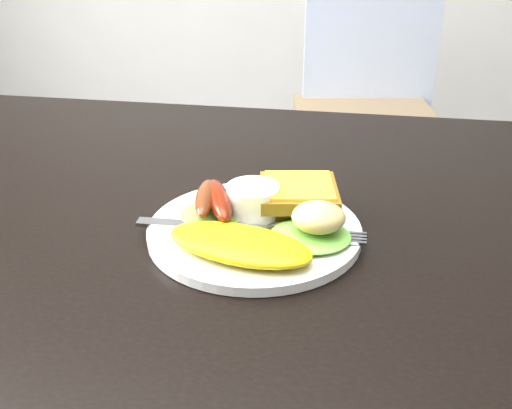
{
  "coord_description": "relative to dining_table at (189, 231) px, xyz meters",
  "views": [
    {
      "loc": [
        0.17,
        -0.57,
        1.07
      ],
      "look_at": [
        0.08,
        -0.02,
        0.78
      ],
      "focal_mm": 42.0,
      "sensor_mm": 36.0,
      "label": 1
    }
  ],
  "objects": [
    {
      "name": "plate",
      "position": [
        0.08,
        -0.03,
        0.03
      ],
      "size": [
        0.22,
        0.22,
        0.01
      ],
      "primitive_type": "cylinder",
      "color": "white",
      "rests_on": "dining_table"
    },
    {
      "name": "sausage_a",
      "position": [
        0.03,
        -0.02,
        0.05
      ],
      "size": [
        0.03,
        0.09,
        0.02
      ],
      "primitive_type": "ellipsoid",
      "rotation": [
        0.0,
        0.0,
        0.15
      ],
      "color": "#5D3013",
      "rests_on": "lettuce_left"
    },
    {
      "name": "toast_b",
      "position": [
        0.12,
        0.01,
        0.05
      ],
      "size": [
        0.1,
        0.1,
        0.01
      ],
      "primitive_type": "cube",
      "rotation": [
        0.0,
        0.0,
        0.16
      ],
      "color": "brown",
      "rests_on": "toast_a"
    },
    {
      "name": "omelette",
      "position": [
        0.08,
        -0.09,
        0.04
      ],
      "size": [
        0.16,
        0.1,
        0.02
      ],
      "primitive_type": "ellipsoid",
      "rotation": [
        0.0,
        0.0,
        -0.24
      ],
      "color": "yellow",
      "rests_on": "plate"
    },
    {
      "name": "lettuce_right",
      "position": [
        0.14,
        -0.05,
        0.04
      ],
      "size": [
        0.09,
        0.08,
        0.01
      ],
      "primitive_type": "ellipsoid",
      "rotation": [
        0.0,
        0.0,
        0.08
      ],
      "color": "#6AA131",
      "rests_on": "plate"
    },
    {
      "name": "sausage_b",
      "position": [
        0.04,
        -0.02,
        0.05
      ],
      "size": [
        0.06,
        0.1,
        0.02
      ],
      "primitive_type": "ellipsoid",
      "rotation": [
        0.0,
        0.0,
        0.37
      ],
      "color": "#650C03",
      "rests_on": "lettuce_left"
    },
    {
      "name": "fork",
      "position": [
        0.05,
        -0.04,
        0.03
      ],
      "size": [
        0.18,
        0.02,
        0.0
      ],
      "primitive_type": "cube",
      "rotation": [
        0.0,
        0.0,
        0.03
      ],
      "color": "#ADAFB7",
      "rests_on": "plate"
    },
    {
      "name": "potato_salad",
      "position": [
        0.15,
        -0.05,
        0.06
      ],
      "size": [
        0.06,
        0.06,
        0.03
      ],
      "primitive_type": "ellipsoid",
      "rotation": [
        0.0,
        0.0,
        0.1
      ],
      "color": "beige",
      "rests_on": "lettuce_right"
    },
    {
      "name": "lettuce_left",
      "position": [
        0.04,
        -0.02,
        0.04
      ],
      "size": [
        0.09,
        0.09,
        0.01
      ],
      "primitive_type": "ellipsoid",
      "rotation": [
        0.0,
        0.0,
        0.36
      ],
      "color": "#5C8C2A",
      "rests_on": "plate"
    },
    {
      "name": "dining_table",
      "position": [
        0.0,
        0.0,
        0.0
      ],
      "size": [
        1.2,
        0.8,
        0.04
      ],
      "primitive_type": "cube",
      "color": "black",
      "rests_on": "ground"
    },
    {
      "name": "toast_a",
      "position": [
        0.11,
        0.02,
        0.04
      ],
      "size": [
        0.09,
        0.09,
        0.01
      ],
      "primitive_type": "cube",
      "rotation": [
        0.0,
        0.0,
        0.3
      ],
      "color": "olive",
      "rests_on": "plate"
    },
    {
      "name": "ramekin",
      "position": [
        0.08,
        -0.01,
        0.05
      ],
      "size": [
        0.07,
        0.07,
        0.03
      ],
      "primitive_type": "cylinder",
      "rotation": [
        0.0,
        0.0,
        0.29
      ],
      "color": "white",
      "rests_on": "plate"
    },
    {
      "name": "person",
      "position": [
        -0.21,
        0.66,
        0.12
      ],
      "size": [
        0.71,
        0.59,
        1.7
      ],
      "primitive_type": "imported",
      "rotation": [
        0.0,
        0.0,
        3.49
      ],
      "color": "navy",
      "rests_on": "ground"
    },
    {
      "name": "dining_chair",
      "position": [
        0.22,
        1.24,
        -0.28
      ],
      "size": [
        0.5,
        0.5,
        0.05
      ],
      "primitive_type": "cube",
      "rotation": [
        0.0,
        0.0,
        0.16
      ],
      "color": "#9F835D",
      "rests_on": "ground"
    }
  ]
}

